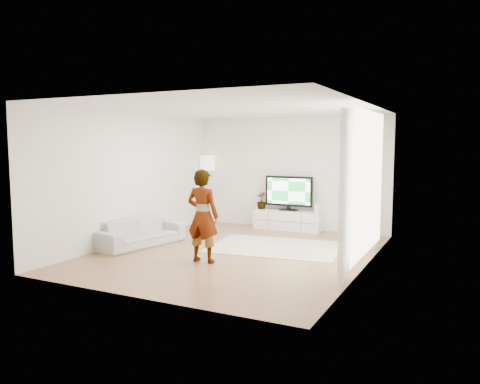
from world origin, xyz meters
The scene contains 17 objects.
floor centered at (0.00, 0.00, 0.00)m, with size 6.00×6.00×0.00m, color #A4794A.
ceiling centered at (0.00, 0.00, 2.80)m, with size 6.00×6.00×0.00m, color white.
wall_left centered at (-2.50, 0.00, 1.40)m, with size 0.02×6.00×2.80m, color silver.
wall_right centered at (2.50, 0.00, 1.40)m, with size 0.02×6.00×2.80m, color silver.
wall_back centered at (0.00, 3.00, 1.40)m, with size 5.00×0.02×2.80m, color silver.
wall_front centered at (0.00, -3.00, 1.40)m, with size 5.00×0.02×2.80m, color silver.
window centered at (2.48, 0.30, 1.45)m, with size 0.01×2.60×2.50m, color white.
curtain_near centered at (2.40, -1.00, 1.35)m, with size 0.04×0.70×2.60m, color white.
curtain_far centered at (2.40, 1.60, 1.35)m, with size 0.04×0.70×2.60m, color white.
media_console centered at (0.06, 2.76, 0.24)m, with size 1.70×0.48×0.48m.
television centered at (0.06, 2.79, 0.94)m, with size 1.22×0.24×0.85m.
game_console centered at (0.81, 2.76, 0.59)m, with size 0.09×0.17×0.23m.
potted_plant centered at (-0.66, 2.77, 0.69)m, with size 0.24×0.24×0.42m, color #3F7238.
rug centered at (0.52, 0.80, 0.01)m, with size 2.61×1.88×0.01m, color beige.
player centered at (-0.18, -0.92, 0.85)m, with size 0.61×0.40×1.67m, color #334772.
sofa centered at (-2.08, -0.31, 0.29)m, with size 1.95×0.76×0.57m, color #ABABA6.
floor_lamp centered at (-2.20, 2.70, 1.54)m, with size 0.40×0.40×1.81m.
Camera 1 is at (4.10, -8.01, 2.14)m, focal length 35.00 mm.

